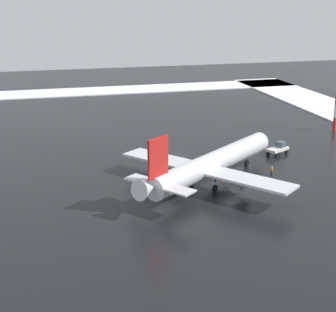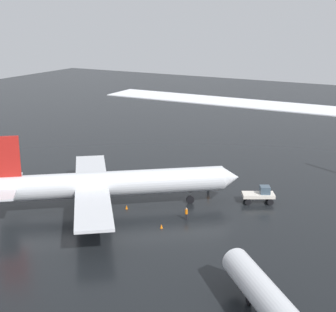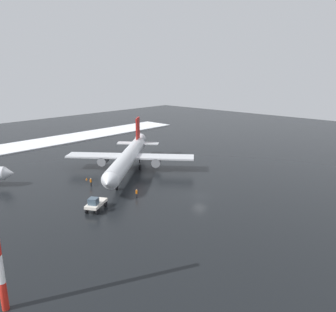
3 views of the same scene
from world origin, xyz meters
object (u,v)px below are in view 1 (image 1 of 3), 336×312
Objects in this scene: pushback_tug at (278,148)px; traffic_cone_near_nose at (273,183)px; ground_crew_beside_wing at (272,170)px; traffic_cone_mid_line at (222,180)px; airplane_far_rear at (211,164)px; ground_crew_near_tug at (235,152)px.

pushback_tug reaches higher than traffic_cone_near_nose.
traffic_cone_mid_line is (-0.54, 9.16, -0.70)m from ground_crew_beside_wing.
airplane_far_rear reaches higher than traffic_cone_near_nose.
traffic_cone_mid_line is (-12.33, 7.12, -0.70)m from ground_crew_near_tug.
airplane_far_rear reaches higher than ground_crew_near_tug.
airplane_far_rear is 18.29× the size of ground_crew_near_tug.
pushback_tug reaches higher than ground_crew_near_tug.
ground_crew_beside_wing is 3.11× the size of traffic_cone_mid_line.
ground_crew_beside_wing is (-10.85, 6.59, -0.31)m from pushback_tug.
traffic_cone_near_nose is 8.31m from traffic_cone_mid_line.
ground_crew_beside_wing and ground_crew_near_tug have the same top height.
traffic_cone_near_nose is (-2.51, -9.97, -3.37)m from airplane_far_rear.
ground_crew_beside_wing is 4.36m from traffic_cone_near_nose.
traffic_cone_near_nose is at bearing -51.70° from ground_crew_beside_wing.
ground_crew_beside_wing is 11.97m from ground_crew_near_tug.
pushback_tug is at bearing 118.94° from ground_crew_beside_wing.
airplane_far_rear is 10.82m from traffic_cone_near_nose.
traffic_cone_near_nose is at bearing 143.49° from ground_crew_near_tug.
traffic_cone_mid_line is (-11.39, 15.75, -1.01)m from pushback_tug.
airplane_far_rear is at bearing -112.45° from ground_crew_beside_wing.
ground_crew_near_tug is at bearing 1.58° from traffic_cone_near_nose.
traffic_cone_mid_line is at bearing -116.43° from ground_crew_beside_wing.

